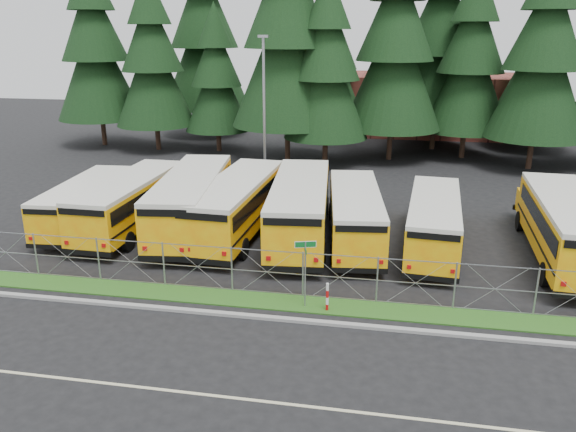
# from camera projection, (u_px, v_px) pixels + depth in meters

# --- Properties ---
(ground) EXTENTS (120.00, 120.00, 0.00)m
(ground) POSITION_uv_depth(u_px,v_px,m) (329.00, 288.00, 23.94)
(ground) COLOR black
(ground) RESTS_ON ground
(curb) EXTENTS (50.00, 0.25, 0.12)m
(curb) POSITION_uv_depth(u_px,v_px,m) (320.00, 322.00, 21.03)
(curb) COLOR gray
(curb) RESTS_ON ground
(grass_verge) EXTENTS (50.00, 1.40, 0.06)m
(grass_verge) POSITION_uv_depth(u_px,v_px,m) (325.00, 306.00, 22.35)
(grass_verge) COLOR #214F16
(grass_verge) RESTS_ON ground
(road_lane_line) EXTENTS (50.00, 0.12, 0.01)m
(road_lane_line) POSITION_uv_depth(u_px,v_px,m) (300.00, 405.00, 16.47)
(road_lane_line) COLOR beige
(road_lane_line) RESTS_ON ground
(chainlink_fence) EXTENTS (44.00, 0.10, 2.00)m
(chainlink_fence) POSITION_uv_depth(u_px,v_px,m) (327.00, 276.00, 22.69)
(chainlink_fence) COLOR #94969C
(chainlink_fence) RESTS_ON ground
(brick_building) EXTENTS (22.00, 10.00, 6.00)m
(brick_building) POSITION_uv_depth(u_px,v_px,m) (428.00, 104.00, 59.31)
(brick_building) COLOR brown
(brick_building) RESTS_ON ground
(bus_0) EXTENTS (2.96, 9.93, 2.57)m
(bus_0) POSITION_uv_depth(u_px,v_px,m) (88.00, 204.00, 31.19)
(bus_0) COLOR orange
(bus_0) RESTS_ON ground
(bus_1) EXTENTS (2.83, 11.14, 2.91)m
(bus_1) POSITION_uv_depth(u_px,v_px,m) (134.00, 203.00, 30.72)
(bus_1) COLOR orange
(bus_1) RESTS_ON ground
(bus_2) EXTENTS (4.37, 12.41, 3.18)m
(bus_2) POSITION_uv_depth(u_px,v_px,m) (193.00, 202.00, 30.43)
(bus_2) COLOR orange
(bus_2) RESTS_ON ground
(bus_3) EXTENTS (3.33, 11.87, 3.08)m
(bus_3) POSITION_uv_depth(u_px,v_px,m) (239.00, 206.00, 29.91)
(bus_3) COLOR orange
(bus_3) RESTS_ON ground
(bus_4) EXTENTS (3.97, 12.26, 3.16)m
(bus_4) POSITION_uv_depth(u_px,v_px,m) (300.00, 209.00, 29.28)
(bus_4) COLOR orange
(bus_4) RESTS_ON ground
(bus_5) EXTENTS (3.75, 10.90, 2.80)m
(bus_5) POSITION_uv_depth(u_px,v_px,m) (355.00, 216.00, 28.77)
(bus_5) COLOR orange
(bus_5) RESTS_ON ground
(bus_6) EXTENTS (3.26, 10.55, 2.72)m
(bus_6) POSITION_uv_depth(u_px,v_px,m) (433.00, 223.00, 27.80)
(bus_6) COLOR orange
(bus_6) RESTS_ON ground
(bus_east) EXTENTS (3.46, 12.00, 3.11)m
(bus_east) POSITION_uv_depth(u_px,v_px,m) (563.00, 228.00, 26.53)
(bus_east) COLOR orange
(bus_east) RESTS_ON ground
(street_sign) EXTENTS (0.81, 0.54, 2.81)m
(street_sign) POSITION_uv_depth(u_px,v_px,m) (305.00, 260.00, 21.67)
(street_sign) COLOR #94969C
(street_sign) RESTS_ON ground
(striped_bollard) EXTENTS (0.11, 0.11, 1.20)m
(striped_bollard) POSITION_uv_depth(u_px,v_px,m) (327.00, 297.00, 21.80)
(striped_bollard) COLOR #B20C0C
(striped_bollard) RESTS_ON ground
(light_standard) EXTENTS (0.70, 0.35, 10.14)m
(light_standard) POSITION_uv_depth(u_px,v_px,m) (264.00, 105.00, 39.04)
(light_standard) COLOR #94969C
(light_standard) RESTS_ON ground
(conifer_0) EXTENTS (7.77, 7.77, 17.19)m
(conifer_0) POSITION_uv_depth(u_px,v_px,m) (95.00, 51.00, 50.95)
(conifer_0) COLOR black
(conifer_0) RESTS_ON ground
(conifer_1) EXTENTS (7.00, 7.00, 15.47)m
(conifer_1) POSITION_uv_depth(u_px,v_px,m) (152.00, 62.00, 49.09)
(conifer_1) COLOR black
(conifer_1) RESTS_ON ground
(conifer_2) EXTENTS (5.78, 5.78, 12.77)m
(conifer_2) POSITION_uv_depth(u_px,v_px,m) (216.00, 79.00, 48.99)
(conifer_2) COLOR black
(conifer_2) RESTS_ON ground
(conifer_3) EXTENTS (9.09, 9.09, 20.09)m
(conifer_3) POSITION_uv_depth(u_px,v_px,m) (288.00, 35.00, 44.30)
(conifer_3) COLOR black
(conifer_3) RESTS_ON ground
(conifer_4) EXTENTS (6.74, 6.74, 14.90)m
(conifer_4) POSITION_uv_depth(u_px,v_px,m) (327.00, 70.00, 43.64)
(conifer_4) COLOR black
(conifer_4) RESTS_ON ground
(conifer_5) EXTENTS (8.09, 8.09, 17.90)m
(conifer_5) POSITION_uv_depth(u_px,v_px,m) (395.00, 50.00, 44.84)
(conifer_5) COLOR black
(conifer_5) RESTS_ON ground
(conifer_6) EXTENTS (7.11, 7.11, 15.71)m
(conifer_6) POSITION_uv_depth(u_px,v_px,m) (471.00, 63.00, 45.85)
(conifer_6) COLOR black
(conifer_6) RESTS_ON ground
(conifer_7) EXTENTS (7.60, 7.60, 16.81)m
(conifer_7) POSITION_uv_depth(u_px,v_px,m) (543.00, 59.00, 41.84)
(conifer_7) COLOR black
(conifer_7) RESTS_ON ground
(conifer_10) EXTENTS (8.75, 8.75, 19.34)m
(conifer_10) POSITION_uv_depth(u_px,v_px,m) (204.00, 38.00, 55.62)
(conifer_10) COLOR black
(conifer_10) RESTS_ON ground
(conifer_11) EXTENTS (6.87, 6.87, 15.20)m
(conifer_11) POSITION_uv_depth(u_px,v_px,m) (329.00, 61.00, 53.59)
(conifer_11) COLOR black
(conifer_11) RESTS_ON ground
(conifer_12) EXTENTS (8.32, 8.32, 18.41)m
(conifer_12) POSITION_uv_depth(u_px,v_px,m) (440.00, 45.00, 48.92)
(conifer_12) COLOR black
(conifer_12) RESTS_ON ground
(conifer_13) EXTENTS (7.87, 7.87, 17.40)m
(conifer_13) POSITION_uv_depth(u_px,v_px,m) (544.00, 51.00, 49.12)
(conifer_13) COLOR black
(conifer_13) RESTS_ON ground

